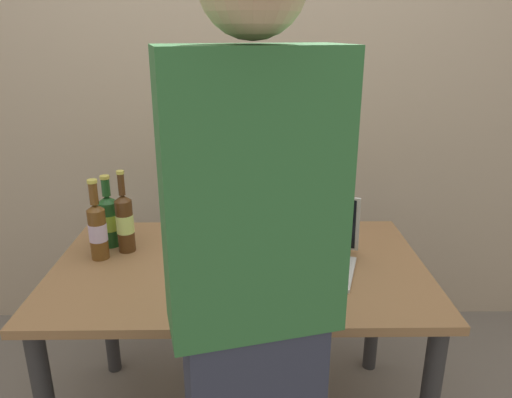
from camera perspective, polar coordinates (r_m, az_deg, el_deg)
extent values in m
cube|color=olive|center=(1.78, -1.97, -8.09)|extent=(1.34, 0.81, 0.03)
cylinder|color=#2D2D30|center=(2.35, -17.07, -11.85)|extent=(0.06, 0.06, 0.70)
cylinder|color=#2D2D30|center=(2.33, 13.81, -11.81)|extent=(0.06, 0.06, 0.70)
cube|color=#B7BABC|center=(1.74, 5.80, -8.09)|extent=(0.39, 0.34, 0.01)
cube|color=#232326|center=(1.72, 5.69, -8.15)|extent=(0.31, 0.22, 0.00)
cube|color=#B7BABC|center=(1.83, 6.84, -2.54)|extent=(0.34, 0.17, 0.23)
cube|color=black|center=(1.82, 6.82, -2.58)|extent=(0.31, 0.15, 0.21)
cylinder|color=#1E5123|center=(1.97, -16.87, -2.81)|extent=(0.07, 0.07, 0.18)
cone|color=#1E5123|center=(1.93, -17.17, 0.01)|extent=(0.07, 0.07, 0.03)
cylinder|color=#1E5123|center=(1.92, -17.30, 1.33)|extent=(0.03, 0.03, 0.07)
cylinder|color=#BFB74C|center=(1.91, -17.42, 2.47)|extent=(0.04, 0.04, 0.01)
cylinder|color=#99BC3B|center=(1.96, -16.90, -2.57)|extent=(0.07, 0.07, 0.06)
cylinder|color=brown|center=(1.87, -18.10, -3.97)|extent=(0.07, 0.07, 0.19)
cone|color=brown|center=(1.83, -18.45, -0.91)|extent=(0.07, 0.07, 0.02)
cylinder|color=brown|center=(1.81, -18.62, 0.61)|extent=(0.03, 0.03, 0.08)
cylinder|color=#BFB74C|center=(1.80, -18.77, 1.99)|extent=(0.04, 0.04, 0.01)
cylinder|color=#C0AED7|center=(1.86, -18.13, -3.71)|extent=(0.07, 0.07, 0.07)
cylinder|color=#472B14|center=(1.90, -15.16, -3.09)|extent=(0.06, 0.06, 0.20)
cone|color=#472B14|center=(1.86, -15.46, 0.13)|extent=(0.06, 0.06, 0.02)
cylinder|color=#472B14|center=(1.84, -15.60, 1.65)|extent=(0.02, 0.02, 0.08)
cylinder|color=#BFB74C|center=(1.83, -15.73, 3.04)|extent=(0.03, 0.03, 0.01)
cylinder|color=#BED875|center=(1.89, -15.18, -2.81)|extent=(0.07, 0.07, 0.07)
cube|color=#2D6B38|center=(1.06, -0.36, 0.32)|extent=(0.43, 0.28, 0.64)
cylinder|color=white|center=(1.91, -0.82, -3.89)|extent=(0.07, 0.07, 0.10)
torus|color=white|center=(1.90, 0.36, -3.74)|extent=(0.07, 0.01, 0.07)
cube|color=tan|center=(2.45, -1.75, 13.90)|extent=(6.00, 0.10, 2.60)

